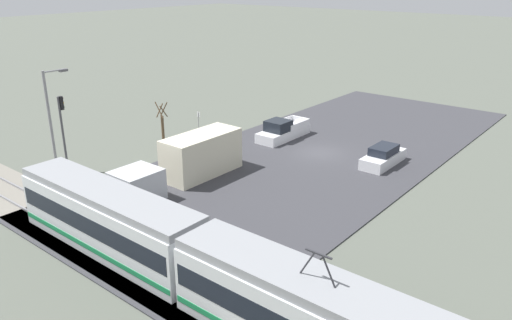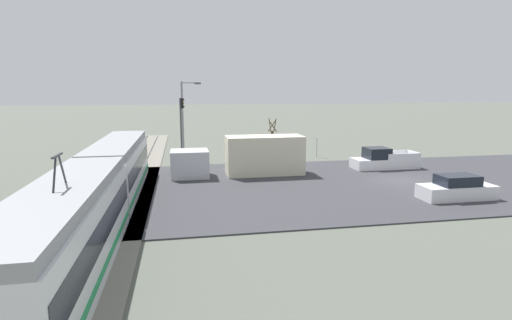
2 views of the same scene
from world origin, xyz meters
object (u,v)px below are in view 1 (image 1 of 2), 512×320
Objects in this scene: box_truck at (187,161)px; street_tree at (163,128)px; pickup_truck at (283,131)px; no_parking_sign at (199,121)px; sedan_car_0 at (383,157)px; traffic_light_pole at (63,127)px; light_rail_tram at (195,261)px; street_lamp_near_crossing at (52,114)px.

box_truck is 7.70m from street_tree.
no_parking_sign is (6.93, 3.61, 0.52)m from pickup_truck.
sedan_car_0 is 0.77× the size of traffic_light_pole.
pickup_truck is (10.58, -21.19, -0.98)m from light_rail_tram.
street_lamp_near_crossing reaches higher than traffic_light_pole.
pickup_truck is (0.46, -12.02, -0.73)m from box_truck.
traffic_light_pole is 2.88× the size of no_parking_sign.
street_lamp_near_crossing is 13.54m from no_parking_sign.
traffic_light_pole is (7.22, 4.98, 2.34)m from box_truck.
street_lamp_near_crossing is (9.10, 4.65, 2.89)m from box_truck.
traffic_light_pole is (17.34, -4.18, 2.10)m from light_rail_tram.
street_tree reaches higher than sedan_car_0.
pickup_truck is 9.90m from sedan_car_0.
sedan_car_0 is 2.23× the size of no_parking_sign.
sedan_car_0 is at bearing -138.68° from street_lamp_near_crossing.
pickup_truck is 0.75× the size of street_lamp_near_crossing.
traffic_light_pole is at bearing 87.11° from street_tree.
box_truck is at bearing 92.21° from pickup_truck.
sedan_car_0 is at bearing -88.11° from light_rail_tram.
street_lamp_near_crossing is at bearing 74.37° from street_tree.
box_truck is (10.12, -9.17, -0.24)m from light_rail_tram.
street_tree reaches higher than box_truck.
box_truck reaches higher than pickup_truck.
light_rail_tram is at bearing 166.43° from traffic_light_pole.
street_lamp_near_crossing is (8.64, 16.67, 3.63)m from pickup_truck.
street_tree is at bearing -28.17° from box_truck.
traffic_light_pole is (16.65, 16.63, 3.14)m from sedan_car_0.
light_rail_tram is 17.96m from traffic_light_pole.
sedan_car_0 is (-9.90, 0.38, -0.06)m from pickup_truck.
pickup_truck is at bearing -111.67° from traffic_light_pole.
street_tree is 4.85m from no_parking_sign.
no_parking_sign is (0.18, -13.39, -2.55)m from traffic_light_pole.
sedan_car_0 is 0.61× the size of street_lamp_near_crossing.
light_rail_tram is at bearing -88.11° from sedan_car_0.
street_lamp_near_crossing is (18.53, 16.30, 3.69)m from sedan_car_0.
traffic_light_pole is at bearing 90.76° from no_parking_sign.
no_parking_sign is at bearing -48.67° from box_truck.
street_lamp_near_crossing reaches higher than box_truck.
box_truck is at bearing 151.83° from street_tree.
street_tree is at bearing -105.63° from street_lamp_near_crossing.
no_parking_sign is (0.61, -4.78, -0.56)m from street_tree.
no_parking_sign reaches higher than pickup_truck.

